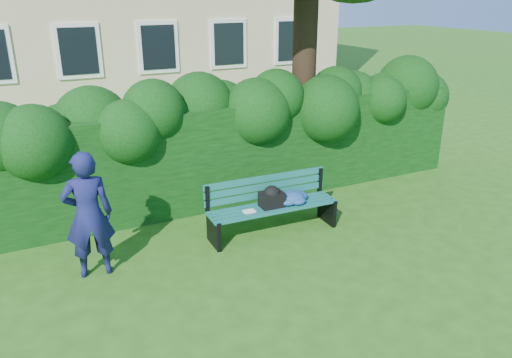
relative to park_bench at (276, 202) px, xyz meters
name	(u,v)px	position (x,y,z in m)	size (l,w,h in m)	color
ground	(274,251)	(-0.35, -0.58, -0.50)	(80.00, 80.00, 0.00)	#2D5417
hedge	(217,154)	(-0.35, 1.62, 0.40)	(10.00, 1.00, 1.80)	black
park_bench	(276,202)	(0.00, 0.00, 0.00)	(2.12, 0.63, 0.89)	#0F4F42
man_reading	(88,215)	(-2.85, -0.05, 0.38)	(0.64, 0.42, 1.76)	#16184E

